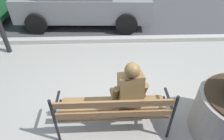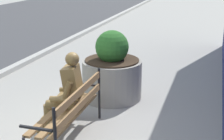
% 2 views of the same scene
% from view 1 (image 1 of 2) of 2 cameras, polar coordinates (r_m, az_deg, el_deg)
% --- Properties ---
extents(ground_plane, '(80.00, 80.00, 0.00)m').
position_cam_1_polar(ground_plane, '(3.62, -0.54, -15.82)').
color(ground_plane, '#9E9B93').
extents(curb_stone, '(60.00, 0.20, 0.12)m').
position_cam_1_polar(curb_stone, '(5.77, -1.29, 8.69)').
color(curb_stone, '#B2AFA8').
rests_on(curb_stone, ground).
extents(park_bench, '(1.81, 0.55, 0.95)m').
position_cam_1_polar(park_bench, '(3.15, 0.45, -11.07)').
color(park_bench, olive).
rests_on(park_bench, ground).
extents(bronze_statue_seated, '(0.60, 0.82, 1.37)m').
position_cam_1_polar(bronze_statue_seated, '(3.22, 4.75, -6.59)').
color(bronze_statue_seated, olive).
rests_on(bronze_statue_seated, ground).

